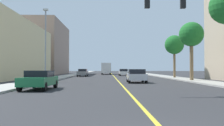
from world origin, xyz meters
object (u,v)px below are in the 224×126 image
at_px(palm_mid, 191,35).
at_px(car_white, 123,72).
at_px(car_silver, 136,76).
at_px(car_green, 39,80).
at_px(palm_far, 174,45).
at_px(car_gray, 83,73).
at_px(street_lamp, 46,41).
at_px(traffic_signal_mast, 211,15).
at_px(delivery_truck, 106,68).

relative_size(palm_mid, car_white, 1.77).
xyz_separation_m(car_silver, car_green, (-8.19, -8.31, -0.03)).
bearing_deg(car_white, car_silver, -92.39).
xyz_separation_m(palm_far, car_gray, (-15.10, 9.24, -4.41)).
bearing_deg(car_gray, street_lamp, 84.48).
bearing_deg(car_silver, traffic_signal_mast, -71.37).
relative_size(palm_mid, palm_far, 1.06).
height_order(palm_far, car_silver, palm_far).
distance_m(street_lamp, delivery_truck, 36.11).
xyz_separation_m(street_lamp, delivery_truck, (6.72, 35.34, -3.05)).
bearing_deg(street_lamp, car_white, 66.27).
distance_m(car_gray, car_green, 28.34).
relative_size(street_lamp, delivery_truck, 0.98).
distance_m(palm_far, car_white, 16.08).
height_order(palm_far, car_gray, palm_far).
height_order(traffic_signal_mast, palm_far, traffic_signal_mast).
height_order(traffic_signal_mast, car_gray, traffic_signal_mast).
distance_m(street_lamp, car_white, 26.15).
relative_size(street_lamp, palm_mid, 1.16).
distance_m(palm_mid, delivery_truck, 35.56).
height_order(palm_far, car_white, palm_far).
bearing_deg(traffic_signal_mast, car_gray, 109.93).
distance_m(car_green, delivery_truck, 44.85).
xyz_separation_m(traffic_signal_mast, car_gray, (-11.24, 31.01, -4.20)).
height_order(car_gray, car_green, car_gray).
distance_m(street_lamp, car_silver, 10.86).
relative_size(street_lamp, car_gray, 1.83).
bearing_deg(car_green, palm_far, -127.55).
relative_size(car_silver, delivery_truck, 0.48).
relative_size(traffic_signal_mast, delivery_truck, 1.19).
xyz_separation_m(traffic_signal_mast, palm_far, (3.86, 21.77, 0.21)).
bearing_deg(palm_far, delivery_truck, 112.67).
distance_m(traffic_signal_mast, palm_mid, 13.93).
bearing_deg(palm_far, palm_mid, -92.12).
bearing_deg(car_white, traffic_signal_mast, -86.71).
xyz_separation_m(car_green, delivery_truck, (4.81, 44.58, 0.84)).
bearing_deg(street_lamp, delivery_truck, 79.23).
distance_m(palm_far, car_silver, 13.73).
xyz_separation_m(palm_mid, car_white, (-6.65, 22.12, -4.82)).
xyz_separation_m(street_lamp, car_green, (1.92, -9.23, -3.90)).
relative_size(palm_far, car_green, 1.59).
distance_m(traffic_signal_mast, street_lamp, 18.00).
bearing_deg(traffic_signal_mast, palm_mid, 75.20).
bearing_deg(car_silver, street_lamp, 176.24).
distance_m(traffic_signal_mast, car_gray, 33.25).
bearing_deg(palm_mid, delivery_truck, 107.00).
height_order(car_white, car_green, car_white).
distance_m(street_lamp, car_gray, 19.63).
bearing_deg(delivery_truck, street_lamp, -101.16).
xyz_separation_m(car_white, delivery_truck, (-3.68, 11.67, 0.84)).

